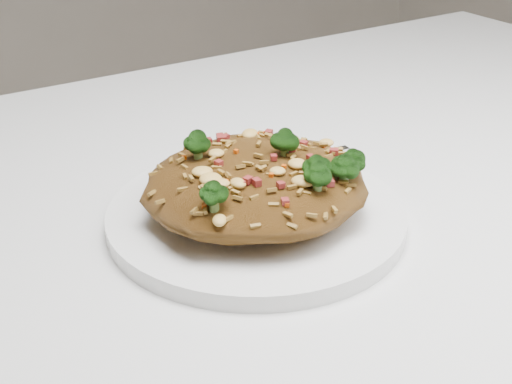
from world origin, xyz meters
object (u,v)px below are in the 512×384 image
Objects in this scene: plate at (256,216)px; fried_rice at (257,175)px; dining_table at (325,270)px; fork at (279,162)px.

plate is 0.04m from fried_rice.
plate reaches higher than dining_table.
fork is at bearing 43.18° from plate.
fried_rice is 1.11× the size of fork.
plate is 1.48× the size of fork.
dining_table is 0.12m from fork.
fork is at bearing 43.98° from fried_rice.
plate is at bearing -167.15° from dining_table.
fork is (-0.03, 0.04, 0.11)m from dining_table.
dining_table is 0.16m from fried_rice.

